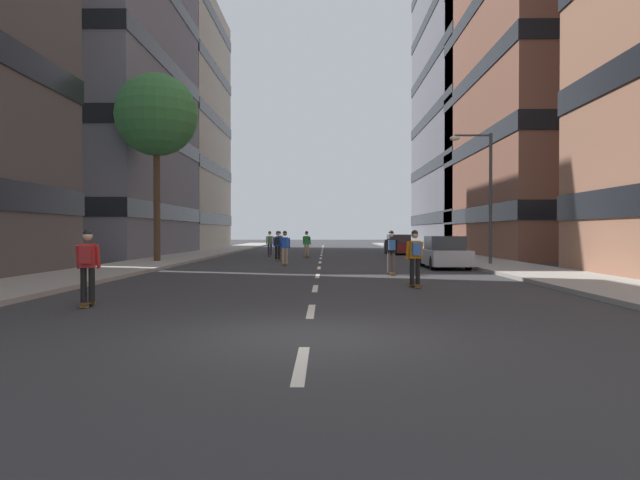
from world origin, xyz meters
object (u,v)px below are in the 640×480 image
(skater_0, at_px, (307,243))
(skater_6, at_px, (415,255))
(street_tree_near, at_px, (157,116))
(streetlamp_right, at_px, (483,184))
(skater_2, at_px, (278,244))
(parked_car_near, at_px, (444,253))
(parked_car_mid, at_px, (398,245))
(skater_7, at_px, (280,241))
(skater_5, at_px, (391,250))
(skater_1, at_px, (270,242))
(skater_4, at_px, (87,262))
(skater_3, at_px, (285,246))

(skater_0, height_order, skater_6, same)
(street_tree_near, height_order, skater_6, street_tree_near)
(streetlamp_right, xyz_separation_m, skater_2, (-10.72, 5.18, -3.12))
(parked_car_near, bearing_deg, parked_car_mid, 90.00)
(skater_2, relative_size, skater_6, 1.00)
(street_tree_near, bearing_deg, skater_7, 68.46)
(skater_6, xyz_separation_m, skater_7, (-6.42, 27.68, 0.00))
(skater_5, distance_m, skater_7, 23.41)
(skater_1, height_order, skater_5, same)
(skater_2, bearing_deg, skater_1, 99.68)
(skater_4, bearing_deg, skater_5, 50.45)
(skater_2, xyz_separation_m, skater_3, (0.75, -4.49, -0.03))
(parked_car_near, xyz_separation_m, parked_car_mid, (0.00, 17.12, 0.00))
(streetlamp_right, bearing_deg, skater_4, -130.45)
(street_tree_near, xyz_separation_m, skater_4, (3.75, -18.22, -7.05))
(parked_car_near, xyz_separation_m, skater_5, (-2.99, -4.29, 0.32))
(skater_0, xyz_separation_m, skater_4, (-4.20, -25.44, 0.03))
(parked_car_near, distance_m, streetlamp_right, 4.40)
(skater_5, xyz_separation_m, skater_7, (-6.27, 22.55, 0.00))
(parked_car_mid, xyz_separation_m, street_tree_near, (-14.85, -13.01, 7.37))
(streetlamp_right, bearing_deg, skater_6, -114.90)
(skater_0, bearing_deg, streetlamp_right, -46.86)
(parked_car_mid, height_order, skater_1, skater_1)
(street_tree_near, xyz_separation_m, skater_5, (11.86, -8.40, -7.05))
(parked_car_mid, relative_size, skater_3, 2.47)
(street_tree_near, relative_size, skater_0, 5.74)
(skater_5, bearing_deg, parked_car_mid, 82.04)
(skater_3, relative_size, skater_6, 1.00)
(skater_6, bearing_deg, parked_car_near, 73.24)
(parked_car_near, distance_m, skater_0, 13.27)
(parked_car_near, distance_m, skater_3, 8.03)
(skater_2, bearing_deg, streetlamp_right, -25.78)
(skater_2, xyz_separation_m, skater_5, (5.46, -11.03, 0.00))
(skater_2, distance_m, skater_6, 17.11)
(skater_2, bearing_deg, skater_0, 71.19)
(skater_4, bearing_deg, skater_0, 80.61)
(skater_0, bearing_deg, skater_3, -95.13)
(skater_4, height_order, skater_7, same)
(parked_car_near, height_order, skater_3, skater_3)
(parked_car_mid, bearing_deg, skater_2, -129.18)
(street_tree_near, height_order, skater_5, street_tree_near)
(parked_car_mid, bearing_deg, streetlamp_right, -81.73)
(skater_4, bearing_deg, skater_1, 86.71)
(skater_1, distance_m, skater_2, 6.43)
(skater_6, bearing_deg, skater_3, 112.65)
(skater_0, relative_size, skater_7, 1.00)
(skater_5, xyz_separation_m, skater_6, (0.15, -5.13, 0.00))
(parked_car_near, relative_size, skater_3, 2.47)
(parked_car_near, xyz_separation_m, skater_1, (-9.54, 13.08, 0.32))
(parked_car_near, distance_m, skater_7, 20.48)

